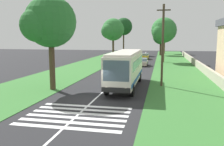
% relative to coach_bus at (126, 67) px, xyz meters
% --- Properties ---
extents(ground, '(160.00, 160.00, 0.00)m').
position_rel_coach_bus_xyz_m(ground, '(-6.21, 1.80, -2.15)').
color(ground, '#262628').
extents(grass_verge_left, '(120.00, 8.00, 0.04)m').
position_rel_coach_bus_xyz_m(grass_verge_left, '(8.79, 10.00, -2.13)').
color(grass_verge_left, '#387533').
rests_on(grass_verge_left, ground).
extents(grass_verge_right, '(120.00, 8.00, 0.04)m').
position_rel_coach_bus_xyz_m(grass_verge_right, '(8.79, -6.40, -2.13)').
color(grass_verge_right, '#387533').
rests_on(grass_verge_right, ground).
extents(centre_line, '(110.00, 0.16, 0.01)m').
position_rel_coach_bus_xyz_m(centre_line, '(8.79, 1.80, -2.14)').
color(centre_line, silver).
rests_on(centre_line, ground).
extents(coach_bus, '(11.16, 2.62, 3.73)m').
position_rel_coach_bus_xyz_m(coach_bus, '(0.00, 0.00, 0.00)').
color(coach_bus, silver).
rests_on(coach_bus, ground).
extents(zebra_crossing, '(4.95, 6.80, 0.01)m').
position_rel_coach_bus_xyz_m(zebra_crossing, '(-9.95, 1.80, -2.14)').
color(zebra_crossing, silver).
rests_on(zebra_crossing, ground).
extents(trailing_car_0, '(4.30, 1.78, 1.43)m').
position_rel_coach_bus_xyz_m(trailing_car_0, '(19.94, -0.22, -1.48)').
color(trailing_car_0, '#B7A893').
rests_on(trailing_car_0, ground).
extents(trailing_car_1, '(4.30, 1.78, 1.43)m').
position_rel_coach_bus_xyz_m(trailing_car_1, '(27.32, 3.88, -1.48)').
color(trailing_car_1, '#B7A893').
rests_on(trailing_car_1, ground).
extents(trailing_car_2, '(4.30, 1.78, 1.43)m').
position_rel_coach_bus_xyz_m(trailing_car_2, '(33.88, 0.29, -1.48)').
color(trailing_car_2, gold).
rests_on(trailing_car_2, ground).
extents(roadside_tree_left_0, '(6.04, 5.17, 11.00)m').
position_rel_coach_bus_xyz_m(roadside_tree_left_0, '(47.72, 7.82, 6.16)').
color(roadside_tree_left_0, '#3D2D1E').
rests_on(roadside_tree_left_0, grass_verge_left).
extents(roadside_tree_left_1, '(5.93, 4.95, 9.10)m').
position_rel_coach_bus_xyz_m(roadside_tree_left_1, '(-2.67, 7.07, 4.35)').
color(roadside_tree_left_1, '#4C3826').
rests_on(roadside_tree_left_1, grass_verge_left).
extents(roadside_tree_left_2, '(6.70, 5.42, 9.81)m').
position_rel_coach_bus_xyz_m(roadside_tree_left_2, '(34.09, 8.32, 4.81)').
color(roadside_tree_left_2, '#4C3826').
rests_on(roadside_tree_left_2, grass_verge_left).
extents(roadside_tree_right_0, '(5.61, 4.70, 7.89)m').
position_rel_coach_bus_xyz_m(roadside_tree_right_0, '(47.60, -3.21, 3.28)').
color(roadside_tree_right_0, '#3D2D1E').
rests_on(roadside_tree_right_0, grass_verge_right).
extents(roadside_tree_right_1, '(5.96, 5.22, 9.27)m').
position_rel_coach_bus_xyz_m(roadside_tree_right_1, '(27.18, -3.88, 4.42)').
color(roadside_tree_right_1, brown).
rests_on(roadside_tree_right_1, grass_verge_right).
extents(roadside_tree_right_2, '(5.70, 4.83, 10.18)m').
position_rel_coach_bus_xyz_m(roadside_tree_right_2, '(55.93, -4.33, 5.51)').
color(roadside_tree_right_2, brown).
rests_on(roadside_tree_right_2, grass_verge_right).
extents(utility_pole, '(0.24, 1.40, 8.50)m').
position_rel_coach_bus_xyz_m(utility_pole, '(1.17, -3.69, 2.29)').
color(utility_pole, '#473828').
rests_on(utility_pole, grass_verge_right).
extents(roadside_wall, '(70.00, 0.40, 1.12)m').
position_rel_coach_bus_xyz_m(roadside_wall, '(13.79, -9.80, -1.54)').
color(roadside_wall, '#B2A893').
rests_on(roadside_wall, grass_verge_right).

